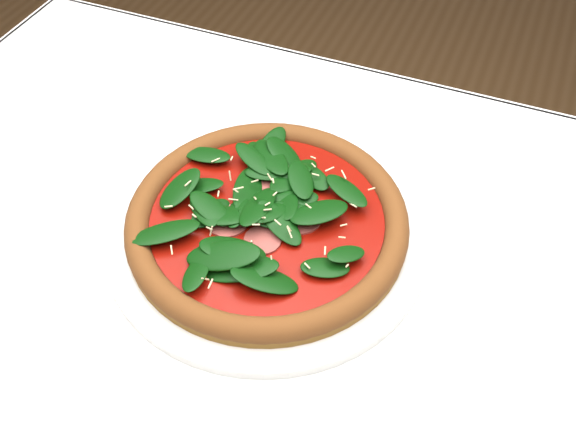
% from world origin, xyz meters
% --- Properties ---
extents(dining_table, '(1.21, 0.81, 0.75)m').
position_xyz_m(dining_table, '(0.00, 0.00, 0.65)').
color(dining_table, white).
rests_on(dining_table, ground).
extents(plate, '(0.39, 0.39, 0.02)m').
position_xyz_m(plate, '(-0.03, 0.03, 0.76)').
color(plate, silver).
rests_on(plate, dining_table).
extents(pizza, '(0.42, 0.42, 0.04)m').
position_xyz_m(pizza, '(-0.03, 0.03, 0.78)').
color(pizza, olive).
rests_on(pizza, plate).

